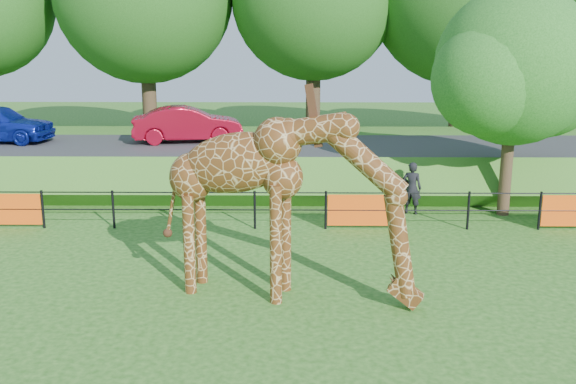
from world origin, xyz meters
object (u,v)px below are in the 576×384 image
giraffe (289,206)px  car_red (188,124)px  tree_east (517,73)px  visitor (412,188)px

giraffe → car_red: 12.21m
car_red → tree_east: 11.87m
giraffe → car_red: bearing=123.3°
visitor → tree_east: size_ratio=0.24×
car_red → visitor: size_ratio=2.53×
car_red → tree_east: bearing=-125.7°
giraffe → visitor: 7.64m
tree_east → visitor: bearing=179.0°
visitor → car_red: bearing=-11.5°
car_red → visitor: bearing=-133.3°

